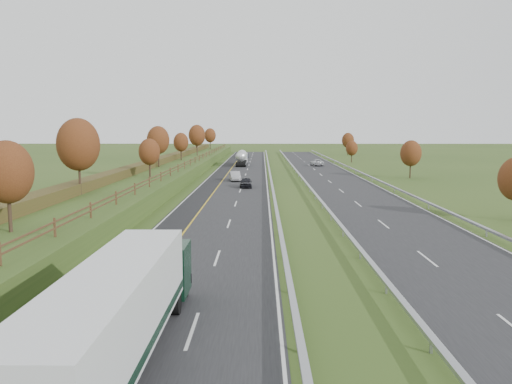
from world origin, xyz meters
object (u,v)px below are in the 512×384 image
at_px(car_dark_near, 246,182).
at_px(car_small_far, 245,155).
at_px(car_oncoming, 317,162).
at_px(car_silver_mid, 235,176).
at_px(box_lorry, 122,310).
at_px(road_tanker, 242,157).

distance_m(car_dark_near, car_small_far, 74.15).
bearing_deg(car_small_far, car_oncoming, -64.01).
relative_size(car_silver_mid, car_small_far, 0.88).
height_order(box_lorry, car_silver_mid, box_lorry).
distance_m(box_lorry, car_silver_mid, 64.84).
bearing_deg(box_lorry, road_tanker, 89.86).
bearing_deg(road_tanker, box_lorry, -90.14).
bearing_deg(box_lorry, car_small_far, 90.05).
distance_m(car_dark_near, car_oncoming, 44.72).
distance_m(car_dark_near, car_silver_mid, 9.38).
distance_m(road_tanker, car_small_far, 31.09).
relative_size(car_dark_near, car_oncoming, 0.82).
relative_size(road_tanker, car_silver_mid, 2.42).
bearing_deg(car_oncoming, road_tanker, -6.77).
height_order(road_tanker, car_small_far, road_tanker).
bearing_deg(car_dark_near, road_tanker, 91.54).
xyz_separation_m(car_silver_mid, car_small_far, (-0.63, 64.95, -0.00)).
height_order(car_dark_near, car_oncoming, car_dark_near).
bearing_deg(car_dark_near, box_lorry, -94.19).
bearing_deg(car_small_far, road_tanker, -92.31).
distance_m(car_small_far, car_oncoming, 36.55).
height_order(car_dark_near, car_small_far, car_small_far).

